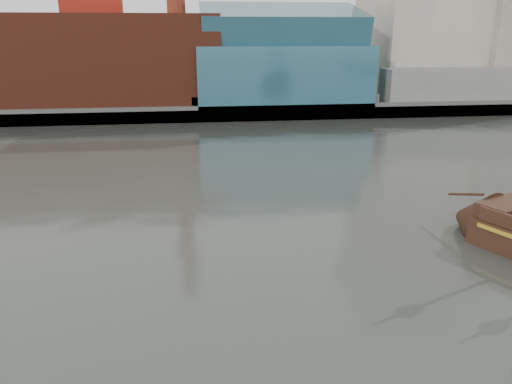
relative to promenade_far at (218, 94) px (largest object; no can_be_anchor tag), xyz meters
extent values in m
plane|color=#282B26|center=(0.00, -92.00, -1.00)|extent=(400.00, 400.00, 0.00)
cube|color=slate|center=(0.00, 0.00, 0.00)|extent=(220.00, 60.00, 2.00)
cube|color=#4C4C49|center=(0.00, -29.50, 0.30)|extent=(220.00, 1.00, 2.60)
cube|color=maroon|center=(-22.00, -20.00, 8.50)|extent=(42.00, 18.00, 15.00)
cube|color=#295B6D|center=(10.00, -22.00, 6.00)|extent=(30.00, 16.00, 10.00)
cube|color=slate|center=(48.00, -26.00, 4.00)|extent=(40.00, 6.00, 6.00)
cube|color=#295B6D|center=(10.00, -22.00, 14.00)|extent=(28.00, 14.94, 8.78)
cube|color=black|center=(15.60, -81.39, 1.43)|extent=(4.92, 3.96, 1.01)
camera|label=1|loc=(-6.42, -111.88, 13.42)|focal=35.00mm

